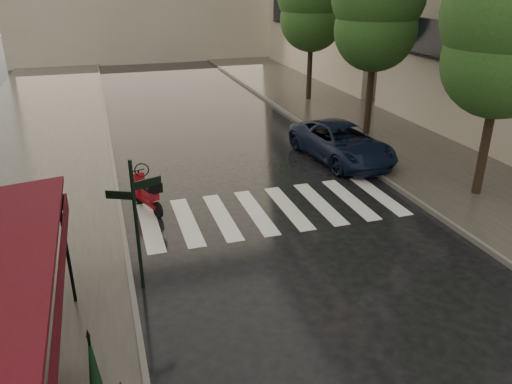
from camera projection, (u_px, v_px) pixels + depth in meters
ground at (227, 366)px, 9.12m from camera, size 120.00×120.00×0.00m
sidewalk_near at (27, 168)px, 18.34m from camera, size 6.00×60.00×0.12m
sidewalk_far at (381, 133)px, 22.42m from camera, size 5.50×60.00×0.12m
curb_near at (112, 159)px, 19.18m from camera, size 0.12×60.00×0.16m
curb_far at (324, 138)px, 21.64m from camera, size 0.12×60.00×0.16m
crosswalk at (272, 210)px, 15.19m from camera, size 7.85×3.20×0.01m
signpost at (136, 215)px, 10.68m from camera, size 1.17×0.29×3.10m
tree_near at (508, 23)px, 14.03m from camera, size 3.80×3.80×7.99m
tree_mid at (378, 2)px, 20.01m from camera, size 3.80×3.80×8.34m
scooter at (148, 195)px, 14.92m from camera, size 0.83×1.64×1.13m
parked_car at (341, 142)px, 19.08m from camera, size 2.85×5.22×1.39m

